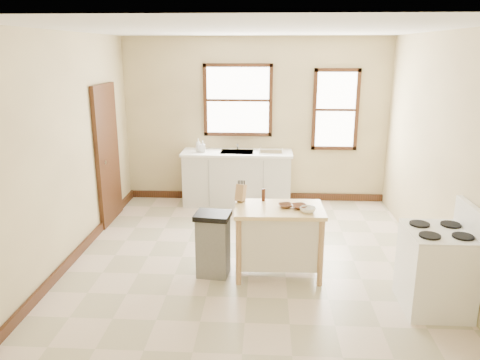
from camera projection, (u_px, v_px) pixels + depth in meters
The scene contains 23 objects.
floor at pixel (250, 258), 5.99m from camera, with size 5.00×5.00×0.00m, color beige.
ceiling at pixel (251, 29), 5.23m from camera, with size 5.00×5.00×0.00m, color white.
wall_back at pixel (255, 121), 8.01m from camera, with size 4.50×0.04×2.80m, color beige.
wall_left at pixel (67, 150), 5.73m from camera, with size 0.04×5.00×2.80m, color beige.
wall_right at pixel (442, 154), 5.49m from camera, with size 0.04×5.00×2.80m, color beige.
window_main at pixel (238, 100), 7.92m from camera, with size 1.17×0.06×1.22m, color black, non-canonical shape.
window_side at pixel (336, 110), 7.87m from camera, with size 0.77×0.06×1.37m, color black, non-canonical shape.
door_left at pixel (108, 154), 7.07m from camera, with size 0.06×0.90×2.10m, color black.
baseboard_back at pixel (255, 196), 8.35m from camera, with size 4.50×0.04×0.12m, color black.
baseboard_left at pixel (80, 250), 6.09m from camera, with size 0.04×5.00×0.12m, color black.
sink_counter at pixel (237, 178), 8.00m from camera, with size 1.86×0.62×0.92m, color beige, non-canonical shape.
faucet at pixel (238, 143), 8.02m from camera, with size 0.03×0.03×0.22m, color silver.
soap_bottle_a at pixel (198, 145), 7.82m from camera, with size 0.09×0.09×0.23m, color #B2B2B2.
soap_bottle_b at pixel (203, 146), 7.83m from camera, with size 0.09×0.09×0.19m, color #B2B2B2.
dish_rack at pixel (271, 150), 7.78m from camera, with size 0.39×0.29×0.10m, color silver, non-canonical shape.
kitchen_island at pixel (278, 241), 5.48m from camera, with size 1.02×0.65×0.83m, color #F9DD92, non-canonical shape.
knife_block at pixel (241, 193), 5.55m from camera, with size 0.10×0.10×0.20m, color tan, non-canonical shape.
pepper_grinder at pixel (263, 195), 5.58m from camera, with size 0.04×0.04×0.15m, color #421F11.
bowl_a at pixel (286, 206), 5.37m from camera, with size 0.16×0.16×0.04m, color brown.
bowl_b at pixel (299, 206), 5.33m from camera, with size 0.18×0.18×0.04m, color brown.
bowl_c at pixel (308, 210), 5.21m from camera, with size 0.18×0.18×0.06m, color white.
trash_bin at pixel (213, 244), 5.47m from camera, with size 0.40×0.33×0.77m, color #5E5E5C, non-canonical shape.
gas_stove at pixel (437, 258), 4.72m from camera, with size 0.69×0.69×1.12m, color white, non-canonical shape.
Camera 1 is at (0.18, -5.49, 2.59)m, focal length 35.00 mm.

